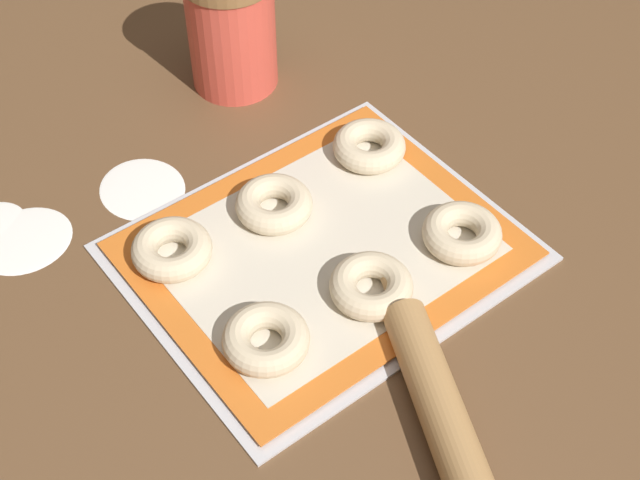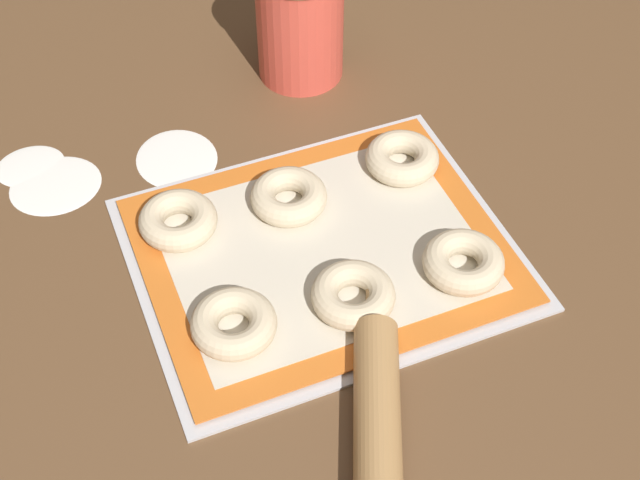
% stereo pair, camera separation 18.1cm
% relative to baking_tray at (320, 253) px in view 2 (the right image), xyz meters
% --- Properties ---
extents(ground_plane, '(2.80, 2.80, 0.00)m').
position_rel_baking_tray_xyz_m(ground_plane, '(0.00, 0.01, -0.00)').
color(ground_plane, brown).
extents(baking_tray, '(0.43, 0.35, 0.01)m').
position_rel_baking_tray_xyz_m(baking_tray, '(0.00, 0.00, 0.00)').
color(baking_tray, silver).
rests_on(baking_tray, ground_plane).
extents(baking_mat, '(0.40, 0.33, 0.00)m').
position_rel_baking_tray_xyz_m(baking_mat, '(0.00, -0.00, 0.01)').
color(baking_mat, orange).
rests_on(baking_mat, baking_tray).
extents(bagel_front_left, '(0.09, 0.09, 0.03)m').
position_rel_baking_tray_xyz_m(bagel_front_left, '(-0.13, -0.08, 0.02)').
color(bagel_front_left, beige).
rests_on(bagel_front_left, baking_mat).
extents(bagel_front_center, '(0.09, 0.09, 0.03)m').
position_rel_baking_tray_xyz_m(bagel_front_center, '(0.00, -0.09, 0.02)').
color(bagel_front_center, beige).
rests_on(bagel_front_center, baking_mat).
extents(bagel_front_right, '(0.09, 0.09, 0.03)m').
position_rel_baking_tray_xyz_m(bagel_front_right, '(0.14, -0.09, 0.02)').
color(bagel_front_right, beige).
rests_on(bagel_front_right, baking_mat).
extents(bagel_back_left, '(0.09, 0.09, 0.03)m').
position_rel_baking_tray_xyz_m(bagel_back_left, '(-0.14, 0.09, 0.02)').
color(bagel_back_left, beige).
rests_on(bagel_back_left, baking_mat).
extents(bagel_back_center, '(0.09, 0.09, 0.03)m').
position_rel_baking_tray_xyz_m(bagel_back_center, '(-0.01, 0.08, 0.02)').
color(bagel_back_center, beige).
rests_on(bagel_back_center, baking_mat).
extents(bagel_back_right, '(0.09, 0.09, 0.03)m').
position_rel_baking_tray_xyz_m(bagel_back_right, '(0.15, 0.09, 0.02)').
color(bagel_back_right, beige).
rests_on(bagel_back_right, baking_mat).
extents(flour_canister, '(0.12, 0.12, 0.17)m').
position_rel_baking_tray_xyz_m(flour_canister, '(0.11, 0.33, 0.08)').
color(flour_canister, '#DB4C3D').
rests_on(flour_canister, ground_plane).
extents(rolling_pin, '(0.18, 0.37, 0.05)m').
position_rel_baking_tray_xyz_m(rolling_pin, '(-0.05, -0.27, 0.02)').
color(rolling_pin, '#AD7F4C').
rests_on(rolling_pin, ground_plane).
extents(flour_patch_near, '(0.09, 0.08, 0.00)m').
position_rel_baking_tray_xyz_m(flour_patch_near, '(-0.29, 0.28, -0.00)').
color(flour_patch_near, white).
rests_on(flour_patch_near, ground_plane).
extents(flour_patch_far, '(0.11, 0.10, 0.00)m').
position_rel_baking_tray_xyz_m(flour_patch_far, '(-0.26, 0.23, -0.00)').
color(flour_patch_far, white).
rests_on(flour_patch_far, ground_plane).
extents(flour_patch_side, '(0.10, 0.11, 0.00)m').
position_rel_baking_tray_xyz_m(flour_patch_side, '(-0.11, 0.22, -0.00)').
color(flour_patch_side, white).
rests_on(flour_patch_side, ground_plane).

